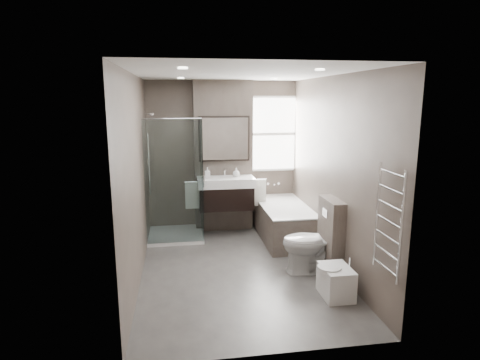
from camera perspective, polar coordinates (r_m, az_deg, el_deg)
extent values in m
cube|color=#4D4A47|center=(5.65, -0.22, -12.73)|extent=(2.65, 3.85, 0.05)
cube|color=silver|center=(5.16, -0.24, 15.17)|extent=(2.65, 3.85, 0.05)
cube|color=brown|center=(7.13, -2.53, 3.50)|extent=(2.65, 0.05, 2.60)
cube|color=brown|center=(3.41, 4.61, -5.57)|extent=(2.65, 0.05, 2.60)
cube|color=brown|center=(5.22, -14.76, 0.12)|extent=(0.05, 3.85, 2.60)
cube|color=brown|center=(5.60, 13.32, 0.95)|extent=(0.05, 3.85, 2.60)
cube|color=#554B43|center=(6.98, -2.40, 3.33)|extent=(1.00, 0.25, 2.60)
cube|color=black|center=(6.77, -2.02, -2.47)|extent=(0.90, 0.45, 0.38)
cube|color=white|center=(6.71, -2.04, -0.27)|extent=(0.95, 0.47, 0.15)
cylinder|color=silver|center=(6.85, -2.21, 1.12)|extent=(0.03, 0.03, 0.12)
cylinder|color=silver|center=(6.78, -2.16, 1.49)|extent=(0.02, 0.12, 0.02)
cube|color=black|center=(6.79, -2.27, 5.90)|extent=(0.86, 0.06, 0.76)
cube|color=white|center=(6.75, -2.24, 5.86)|extent=(0.80, 0.02, 0.70)
cube|color=silver|center=(6.69, -6.77, -2.17)|extent=(0.24, 0.06, 0.44)
cube|color=silver|center=(6.82, 2.68, -1.84)|extent=(0.24, 0.06, 0.44)
cube|color=white|center=(6.93, -9.07, -7.71)|extent=(0.90, 0.90, 0.06)
cube|color=white|center=(6.23, -9.37, -0.35)|extent=(0.88, 0.01, 1.94)
cube|color=white|center=(6.68, -5.53, 0.55)|extent=(0.01, 0.88, 1.94)
cylinder|color=silver|center=(6.64, -12.86, 2.18)|extent=(0.02, 0.02, 1.00)
cube|color=#554B43|center=(6.73, 6.22, -6.01)|extent=(0.75, 1.60, 0.55)
cube|color=white|center=(6.65, 6.27, -3.71)|extent=(0.75, 1.60, 0.03)
cube|color=white|center=(6.67, 6.26, -4.25)|extent=(0.61, 1.42, 0.12)
cube|color=white|center=(7.20, 4.67, 6.55)|extent=(0.98, 0.04, 1.33)
cube|color=white|center=(7.17, 4.71, 6.53)|extent=(0.90, 0.01, 1.25)
cube|color=white|center=(7.17, 4.72, 6.53)|extent=(0.90, 0.01, 0.05)
imported|color=white|center=(5.49, 10.34, -8.76)|extent=(0.85, 0.55, 0.82)
cube|color=#554B43|center=(5.53, 12.78, -7.73)|extent=(0.18, 0.55, 1.00)
cube|color=silver|center=(5.40, 11.99, -4.60)|extent=(0.01, 0.16, 0.11)
cube|color=white|center=(4.99, 13.49, -13.90)|extent=(0.33, 0.45, 0.36)
cylinder|color=white|center=(4.89, 12.58, -12.16)|extent=(0.27, 0.27, 0.05)
cylinder|color=silver|center=(4.95, 15.37, -11.11)|extent=(0.02, 0.02, 0.10)
cylinder|color=silver|center=(4.01, 21.99, -6.44)|extent=(0.03, 0.03, 1.10)
cylinder|color=silver|center=(4.40, 18.96, -4.68)|extent=(0.03, 0.03, 1.10)
cube|color=silver|center=(4.20, 20.40, -5.52)|extent=(0.02, 0.46, 1.00)
imported|color=white|center=(6.63, -4.64, 1.01)|extent=(0.08, 0.08, 0.18)
imported|color=white|center=(6.73, -0.54, 1.10)|extent=(0.12, 0.12, 0.15)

